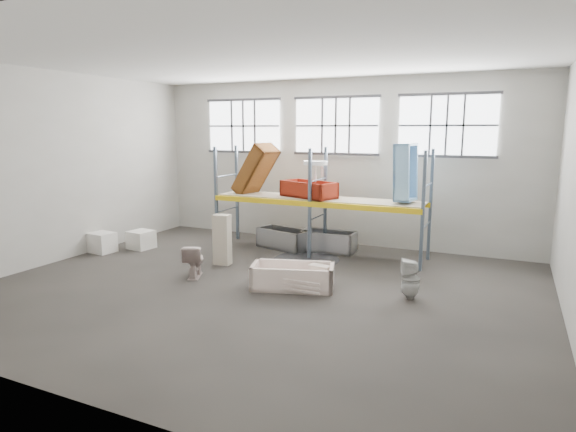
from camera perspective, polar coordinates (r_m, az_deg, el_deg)
The scene contains 33 objects.
floor at distance 10.93m, azimuth -3.35°, elevation -8.78°, with size 12.00×10.00×0.10m, color #433E39.
ceiling at distance 10.45m, azimuth -3.66°, elevation 18.71°, with size 12.00×10.00×0.10m, color silver.
wall_back at distance 15.00m, azimuth 5.75°, elevation 6.33°, with size 12.00×0.10×5.00m, color #A4A198.
wall_front at distance 6.44m, azimuth -25.34°, elevation 0.24°, with size 12.00×0.10×5.00m, color #A9A69D.
wall_left at distance 14.28m, azimuth -25.50°, elevation 5.20°, with size 0.10×10.00×5.00m, color #ACA99F.
window_left at distance 16.21m, azimuth -5.24°, elevation 10.52°, with size 2.60×0.04×1.60m, color white.
window_mid at distance 14.87m, azimuth 5.68°, elevation 10.54°, with size 2.60×0.04×1.60m, color white.
window_right at distance 14.13m, azimuth 18.22°, elevation 10.11°, with size 2.60×0.04×1.60m, color white.
rack_upright_la at distance 14.50m, azimuth -8.46°, elevation 2.17°, with size 0.08×0.08×3.00m, color slate.
rack_upright_lb at distance 15.51m, azimuth -6.03°, elevation 2.74°, with size 0.08×0.08×3.00m, color slate.
rack_upright_ma at distance 13.11m, azimuth 2.58°, elevation 1.42°, with size 0.08×0.08×3.00m, color slate.
rack_upright_mb at distance 14.22m, azimuth 4.42°, elevation 2.09°, with size 0.08×0.08×3.00m, color slate.
rack_upright_ra at distance 12.31m, azimuth 15.61°, elevation 0.46°, with size 0.08×0.08×3.00m, color slate.
rack_upright_rb at distance 13.48m, azimuth 16.45°, elevation 1.25°, with size 0.08×0.08×3.00m, color slate.
rack_beam_front at distance 13.11m, azimuth 2.58°, elevation 1.42°, with size 6.00×0.10×0.14m, color yellow.
rack_beam_back at distance 14.22m, azimuth 4.42°, elevation 2.09°, with size 6.00×0.10×0.14m, color yellow.
shelf_deck at distance 13.65m, azimuth 3.54°, elevation 2.10°, with size 5.90×1.10×0.03m, color gray.
wet_patch at distance 13.24m, azimuth 2.19°, elevation -5.12°, with size 1.80×1.80×0.00m, color black.
bathtub_beige at distance 10.86m, azimuth 0.56°, elevation -7.12°, with size 1.82×0.86×0.53m, color #F8DFD3, non-canonical shape.
cistern_spare at distance 10.95m, azimuth 3.74°, elevation -6.94°, with size 0.47×0.22×0.45m, color #F2DFCC.
sink_in_tub at distance 11.26m, azimuth -0.38°, elevation -7.06°, with size 0.42×0.42×0.14m, color beige.
toilet_beige at distance 11.85m, azimuth -11.00°, elevation -5.16°, with size 0.45×0.78×0.80m, color #C3ADA6.
cistern_tall at distance 12.73m, azimuth -7.76°, elevation -2.79°, with size 0.43×0.28×1.32m, color beige.
toilet_white at distance 10.46m, azimuth 14.25°, elevation -7.22°, with size 0.38×0.39×0.85m, color silver.
steel_tub_left at distance 14.41m, azimuth -0.48°, elevation -2.66°, with size 1.59×0.74×0.58m, color #B3B6BB, non-canonical shape.
steel_tub_right at distance 14.14m, azimuth 4.74°, elevation -2.96°, with size 1.58×0.74×0.58m, color #B3B7BC, non-canonical shape.
rust_tub_flat at distance 13.72m, azimuth 2.45°, elevation 3.16°, with size 1.62×0.76×0.45m, color #9C1C0D, non-canonical shape.
rust_tub_tilted at distance 14.46m, azimuth -3.84°, elevation 5.40°, with size 1.66×0.78×0.47m, color brown, non-canonical shape.
sink_on_shelf at distance 13.48m, azimuth 3.24°, elevation 4.20°, with size 0.67×0.52×0.59m, color white.
blue_tub_upright at distance 12.94m, azimuth 13.68°, elevation 5.01°, with size 1.49×0.70×0.42m, color #84BBE8, non-canonical shape.
bucket at distance 10.90m, azimuth -3.61°, elevation -7.48°, with size 0.33×0.33×0.39m, color silver.
carton_near at distance 14.94m, azimuth -21.06°, elevation -2.92°, with size 0.67×0.57×0.57m, color white.
carton_far at distance 15.03m, azimuth -16.92°, elevation -2.67°, with size 0.64×0.64×0.53m, color silver.
Camera 1 is at (4.91, -9.09, 3.51)m, focal length 30.17 mm.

